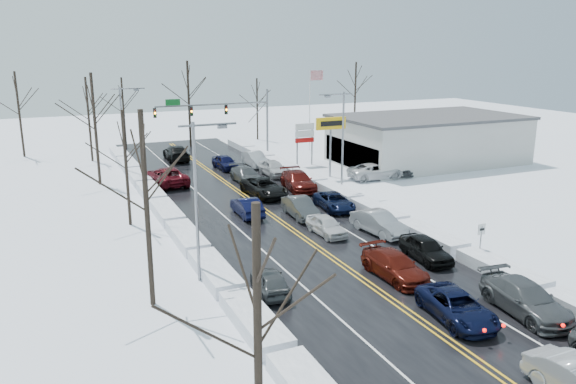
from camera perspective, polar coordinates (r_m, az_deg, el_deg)
name	(u,v)px	position (r m, az deg, el deg)	size (l,w,h in m)	color
ground	(304,238)	(38.83, 1.68, -4.73)	(160.00, 160.00, 0.00)	silver
road_surface	(292,230)	(40.54, 0.46, -3.86)	(14.00, 84.00, 0.01)	black
snow_bank_left	(189,245)	(38.22, -10.03, -5.28)	(1.66, 72.00, 0.75)	white
snow_bank_right	(382,217)	(44.08, 9.51, -2.54)	(1.66, 72.00, 0.75)	white
traffic_signal_mast	(226,113)	(64.41, -6.34, 7.99)	(13.28, 0.39, 8.00)	slate
tires_plus_sign	(331,127)	(56.20, 4.37, 6.56)	(3.20, 0.34, 6.00)	slate
used_vehicles_sign	(305,136)	(61.75, 1.70, 5.76)	(2.20, 0.22, 4.65)	slate
speed_limit_sign	(481,235)	(36.49, 19.03, -4.15)	(0.55, 0.09, 2.35)	slate
flagpole	(311,103)	(70.58, 2.35, 9.01)	(1.87, 1.20, 10.00)	silver
dealership_building	(427,139)	(65.53, 13.98, 5.26)	(20.40, 12.40, 5.30)	beige
streetlight_ne	(341,134)	(49.91, 5.40, 5.87)	(3.20, 0.25, 9.00)	slate
streetlight_sw	(199,189)	(30.93, -9.00, 0.28)	(3.20, 0.25, 9.00)	slate
streetlight_nw	(124,125)	(58.01, -16.30, 6.59)	(3.20, 0.25, 9.00)	slate
tree_left_a	(257,299)	(15.39, -3.15, -10.85)	(3.60, 3.60, 9.00)	#2D231C
tree_left_b	(144,172)	(28.00, -14.39, 2.00)	(4.00, 4.00, 10.00)	#2D231C
tree_left_c	(125,146)	(41.94, -16.26, 4.54)	(3.40, 3.40, 8.50)	#2D231C
tree_left_d	(94,107)	(55.49, -19.15, 8.13)	(4.20, 4.20, 10.50)	#2D231C
tree_left_e	(87,103)	(67.49, -19.71, 8.52)	(3.80, 3.80, 9.50)	#2D231C
tree_far_a	(17,98)	(73.28, -25.79, 8.63)	(4.00, 4.00, 10.00)	#2D231C
tree_far_b	(123,99)	(74.96, -16.44, 9.04)	(3.60, 3.60, 9.00)	#2D231C
tree_far_c	(188,87)	(74.38, -10.10, 10.45)	(4.40, 4.40, 11.00)	#2D231C
tree_far_d	(257,97)	(78.92, -3.16, 9.61)	(3.40, 3.40, 8.50)	#2D231C
tree_far_e	(356,83)	(86.21, 6.88, 10.89)	(4.20, 4.20, 10.50)	#2D231C
queued_car_2	(456,319)	(29.13, 16.69, -12.29)	(2.26, 4.90, 1.36)	black
queued_car_3	(394,277)	(33.12, 10.73, -8.53)	(2.03, 4.99, 1.45)	#4E110A
queued_car_4	(326,234)	(39.68, 3.91, -4.33)	(1.59, 3.96, 1.35)	silver
queued_car_5	(300,217)	(43.60, 1.26, -2.53)	(1.60, 4.58, 1.51)	#393C3E
queued_car_6	(264,196)	(49.59, -2.43, -0.41)	(2.62, 5.69, 1.58)	black
queued_car_7	(246,182)	(54.62, -4.25, 0.99)	(2.06, 5.07, 1.47)	#434648
queued_car_8	(225,169)	(60.66, -6.38, 2.32)	(1.79, 4.44, 1.51)	black
queued_car_11	(524,313)	(30.88, 22.83, -11.26)	(2.20, 5.40, 1.57)	#46494C
queued_car_12	(425,260)	(36.12, 13.76, -6.69)	(1.74, 4.32, 1.47)	black
queued_car_13	(379,233)	(40.30, 9.18, -4.18)	(1.67, 4.79, 1.58)	#9B9DA2
queued_car_14	(334,209)	(45.74, 4.69, -1.75)	(2.21, 4.79, 1.33)	black
queued_car_15	(298,189)	(51.80, 1.04, 0.27)	(2.30, 5.66, 1.64)	#490D09
queued_car_16	(274,176)	(57.27, -1.47, 1.67)	(1.88, 4.68, 1.59)	#BDBDBF
queued_car_17	(255,166)	(61.88, -3.34, 2.63)	(1.68, 4.82, 1.59)	#ACAFB5
oncoming_car_0	(247,216)	(44.02, -4.16, -2.40)	(1.54, 4.41, 1.45)	black
oncoming_car_1	(168,185)	(54.80, -12.14, 0.74)	(2.84, 6.16, 1.71)	#540B13
oncoming_car_2	(177,160)	(66.36, -11.25, 3.20)	(2.41, 5.94, 1.72)	black
oncoming_car_3	(270,292)	(30.74, -1.81, -10.15)	(1.56, 3.88, 1.32)	#3E4143
parked_car_0	(376,179)	(56.57, 8.88, 1.33)	(2.60, 5.63, 1.56)	silver
parked_car_1	(392,173)	(59.37, 10.54, 1.89)	(2.36, 5.80, 1.68)	#434648
parked_car_2	(347,164)	(63.31, 6.02, 2.85)	(1.86, 4.62, 1.57)	black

